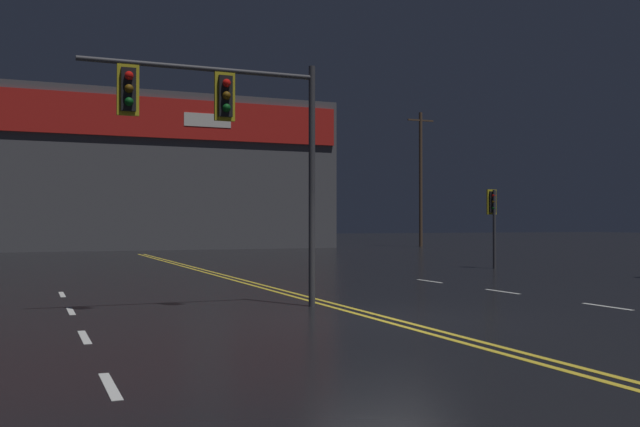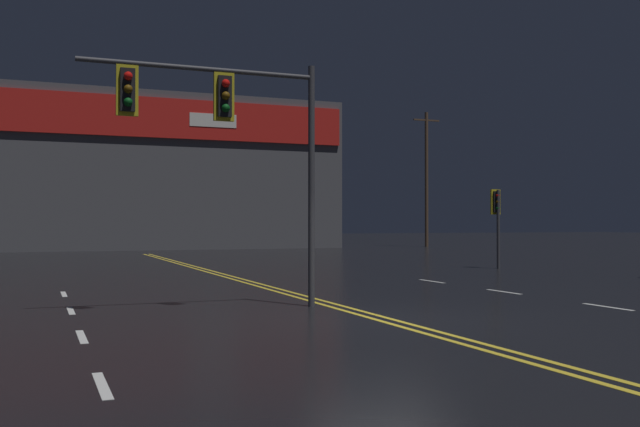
% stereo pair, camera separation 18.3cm
% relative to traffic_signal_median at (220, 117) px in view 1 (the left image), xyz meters
% --- Properties ---
extents(ground_plane, '(200.00, 200.00, 0.00)m').
position_rel_traffic_signal_median_xyz_m(ground_plane, '(2.51, -2.44, -3.94)').
color(ground_plane, black).
extents(road_markings, '(15.77, 60.00, 0.01)m').
position_rel_traffic_signal_median_xyz_m(road_markings, '(3.58, -3.89, -3.93)').
color(road_markings, gold).
rests_on(road_markings, ground).
extents(traffic_signal_median, '(4.88, 0.36, 5.16)m').
position_rel_traffic_signal_median_xyz_m(traffic_signal_median, '(0.00, 0.00, 0.00)').
color(traffic_signal_median, '#38383D').
rests_on(traffic_signal_median, ground).
extents(traffic_signal_corner_northeast, '(0.42, 0.36, 3.11)m').
position_rel_traffic_signal_median_xyz_m(traffic_signal_corner_northeast, '(13.39, 9.18, -1.66)').
color(traffic_signal_corner_northeast, '#38383D').
rests_on(traffic_signal_corner_northeast, ground).
extents(building_backdrop, '(29.40, 10.23, 10.54)m').
position_rel_traffic_signal_median_xyz_m(building_backdrop, '(2.51, 37.98, 1.35)').
color(building_backdrop, '#4C4C51').
rests_on(building_backdrop, ground).
extents(utility_pole_row, '(45.22, 0.26, 12.59)m').
position_rel_traffic_signal_median_xyz_m(utility_pole_row, '(0.57, 32.99, 2.03)').
color(utility_pole_row, '#4C3828').
rests_on(utility_pole_row, ground).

